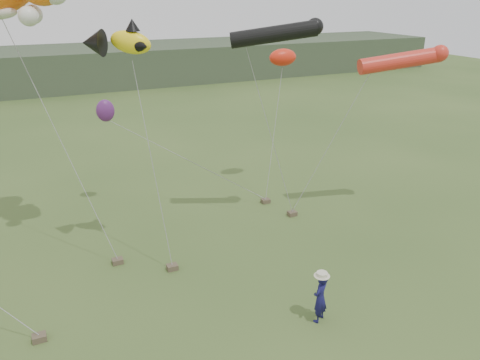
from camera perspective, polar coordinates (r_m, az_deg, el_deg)
name	(u,v)px	position (r m, az deg, el deg)	size (l,w,h in m)	color
ground	(262,319)	(15.64, 2.65, -16.54)	(120.00, 120.00, 0.00)	#385123
headland	(49,69)	(56.12, -22.25, 12.38)	(90.00, 13.00, 4.00)	#2D3D28
festival_attendant	(320,298)	(15.28, 9.75, -13.99)	(0.62, 0.40, 1.69)	#141348
sandbag_anchors	(193,248)	(19.22, -5.78, -8.22)	(11.62, 6.27, 0.21)	brown
fish_kite	(117,42)	(16.56, -14.79, 16.00)	(2.51, 1.63, 1.23)	yellow
tube_kites	(352,48)	(20.10, 13.49, 15.41)	(9.04, 3.08, 2.32)	black
misc_kites	(230,73)	(22.81, -1.25, 12.89)	(9.66, 1.61, 2.91)	red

